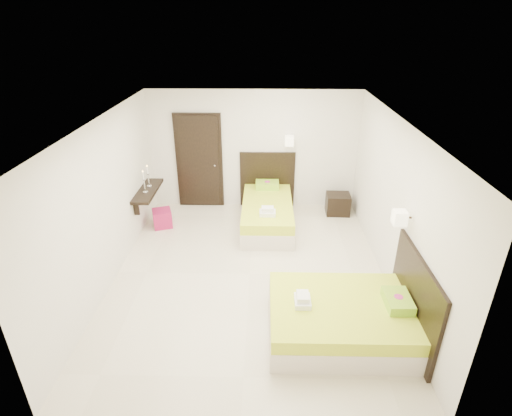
{
  "coord_description": "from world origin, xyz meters",
  "views": [
    {
      "loc": [
        0.23,
        -5.6,
        3.98
      ],
      "look_at": [
        0.1,
        0.3,
        1.1
      ],
      "focal_mm": 28.0,
      "sensor_mm": 36.0,
      "label": 1
    }
  ],
  "objects_px": {
    "nightstand": "(338,204)",
    "bed_double": "(346,317)",
    "ottoman": "(162,218)",
    "bed_single": "(267,211)"
  },
  "relations": [
    {
      "from": "nightstand",
      "to": "bed_double",
      "type": "bearing_deg",
      "value": -95.78
    },
    {
      "from": "bed_single",
      "to": "bed_double",
      "type": "height_order",
      "value": "bed_single"
    },
    {
      "from": "bed_double",
      "to": "ottoman",
      "type": "xyz_separation_m",
      "value": [
        -3.22,
        3.02,
        -0.1
      ]
    },
    {
      "from": "bed_single",
      "to": "nightstand",
      "type": "distance_m",
      "value": 1.64
    },
    {
      "from": "bed_single",
      "to": "nightstand",
      "type": "height_order",
      "value": "bed_single"
    },
    {
      "from": "bed_single",
      "to": "ottoman",
      "type": "relative_size",
      "value": 5.58
    },
    {
      "from": "nightstand",
      "to": "ottoman",
      "type": "distance_m",
      "value": 3.78
    },
    {
      "from": "bed_double",
      "to": "nightstand",
      "type": "bearing_deg",
      "value": 82.38
    },
    {
      "from": "bed_single",
      "to": "nightstand",
      "type": "bearing_deg",
      "value": 18.78
    },
    {
      "from": "bed_double",
      "to": "nightstand",
      "type": "height_order",
      "value": "bed_double"
    }
  ]
}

